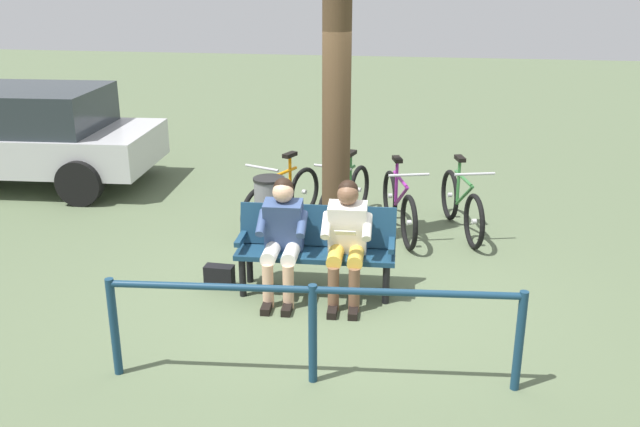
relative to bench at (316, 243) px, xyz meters
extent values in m
plane|color=#566647|center=(-0.10, -0.02, -0.51)|extent=(40.00, 40.00, 0.00)
cube|color=navy|center=(0.00, 0.08, -0.08)|extent=(1.62, 0.50, 0.05)
cube|color=navy|center=(0.00, -0.11, 0.15)|extent=(1.60, 0.20, 0.42)
cube|color=navy|center=(-0.76, 0.05, 0.05)|extent=(0.08, 0.40, 0.05)
cube|color=navy|center=(0.76, 0.11, 0.05)|extent=(0.08, 0.40, 0.05)
cylinder|color=black|center=(-0.73, 0.22, -0.31)|extent=(0.07, 0.07, 0.40)
cylinder|color=black|center=(0.71, 0.28, -0.31)|extent=(0.07, 0.07, 0.40)
cylinder|color=black|center=(-0.72, -0.12, -0.31)|extent=(0.07, 0.07, 0.40)
cylinder|color=black|center=(0.72, -0.06, -0.31)|extent=(0.07, 0.07, 0.40)
cube|color=white|center=(-0.32, 0.05, 0.20)|extent=(0.39, 0.32, 0.55)
sphere|color=brown|center=(-0.32, 0.07, 0.56)|extent=(0.21, 0.21, 0.21)
sphere|color=black|center=(-0.32, 0.04, 0.59)|extent=(0.20, 0.20, 0.20)
cylinder|color=gold|center=(-0.43, 0.24, -0.02)|extent=(0.17, 0.41, 0.15)
cylinder|color=brown|center=(-0.44, 0.44, -0.28)|extent=(0.11, 0.11, 0.45)
cube|color=black|center=(-0.44, 0.54, -0.47)|extent=(0.10, 0.22, 0.07)
cylinder|color=white|center=(-0.53, 0.16, 0.27)|extent=(0.10, 0.31, 0.23)
cylinder|color=gold|center=(-0.23, 0.25, -0.02)|extent=(0.17, 0.41, 0.15)
cylinder|color=brown|center=(-0.24, 0.45, -0.28)|extent=(0.11, 0.11, 0.45)
cube|color=black|center=(-0.24, 0.55, -0.47)|extent=(0.10, 0.22, 0.07)
cylinder|color=white|center=(-0.13, 0.18, 0.27)|extent=(0.10, 0.31, 0.23)
cube|color=silver|center=(-0.33, 0.35, 0.26)|extent=(0.20, 0.13, 0.09)
cube|color=#334772|center=(0.32, 0.07, 0.20)|extent=(0.39, 0.32, 0.55)
sphere|color=#D8A884|center=(0.32, 0.09, 0.56)|extent=(0.21, 0.21, 0.21)
sphere|color=black|center=(0.32, 0.06, 0.59)|extent=(0.20, 0.20, 0.20)
cylinder|color=white|center=(0.21, 0.27, -0.02)|extent=(0.17, 0.41, 0.15)
cylinder|color=#D8A884|center=(0.20, 0.47, -0.28)|extent=(0.11, 0.11, 0.45)
cube|color=black|center=(0.20, 0.57, -0.47)|extent=(0.10, 0.22, 0.07)
cylinder|color=#334772|center=(0.11, 0.19, 0.27)|extent=(0.10, 0.31, 0.23)
cylinder|color=white|center=(0.41, 0.28, -0.02)|extent=(0.17, 0.41, 0.15)
cylinder|color=#D8A884|center=(0.40, 0.48, -0.28)|extent=(0.11, 0.11, 0.45)
cube|color=black|center=(0.40, 0.58, -0.47)|extent=(0.10, 0.22, 0.07)
cylinder|color=#334772|center=(0.51, 0.20, 0.27)|extent=(0.10, 0.31, 0.23)
cube|color=black|center=(1.00, 0.12, -0.39)|extent=(0.31, 0.15, 0.24)
cylinder|color=#4C3823|center=(-0.04, -1.22, 1.26)|extent=(0.32, 0.32, 3.53)
cylinder|color=slate|center=(0.74, -1.12, -0.10)|extent=(0.36, 0.36, 0.81)
cylinder|color=black|center=(0.74, -1.12, 0.32)|extent=(0.37, 0.37, 0.03)
torus|color=black|center=(-1.66, -1.39, -0.18)|extent=(0.23, 0.65, 0.66)
cylinder|color=silver|center=(-1.66, -1.39, -0.18)|extent=(0.06, 0.07, 0.06)
torus|color=black|center=(-1.40, -2.38, -0.18)|extent=(0.23, 0.65, 0.66)
cylinder|color=silver|center=(-1.40, -2.38, -0.18)|extent=(0.06, 0.07, 0.06)
cylinder|color=#337238|center=(-1.53, -1.89, 0.20)|extent=(0.20, 0.62, 0.04)
cylinder|color=#337238|center=(-1.55, -1.81, 0.00)|extent=(0.19, 0.59, 0.43)
cylinder|color=#337238|center=(-1.48, -2.06, 0.12)|extent=(0.04, 0.04, 0.55)
cube|color=black|center=(-1.48, -2.06, 0.40)|extent=(0.14, 0.24, 0.05)
cylinder|color=#B2B2B7|center=(-1.63, -1.49, 0.37)|extent=(0.47, 0.15, 0.03)
torus|color=black|center=(-0.90, -1.24, -0.18)|extent=(0.24, 0.65, 0.66)
cylinder|color=silver|center=(-0.90, -1.24, -0.18)|extent=(0.06, 0.07, 0.06)
torus|color=black|center=(-0.62, -2.22, -0.18)|extent=(0.24, 0.65, 0.66)
cylinder|color=silver|center=(-0.62, -2.22, -0.18)|extent=(0.06, 0.07, 0.06)
cylinder|color=#8C268C|center=(-0.76, -1.73, 0.20)|extent=(0.21, 0.62, 0.04)
cylinder|color=#8C268C|center=(-0.78, -1.65, 0.00)|extent=(0.20, 0.58, 0.43)
cylinder|color=#8C268C|center=(-0.71, -1.91, 0.12)|extent=(0.04, 0.04, 0.55)
cube|color=black|center=(-0.71, -1.91, 0.40)|extent=(0.15, 0.24, 0.05)
cylinder|color=#B2B2B7|center=(-0.87, -1.34, 0.37)|extent=(0.47, 0.16, 0.03)
torus|color=black|center=(0.07, -1.44, -0.18)|extent=(0.23, 0.65, 0.66)
cylinder|color=silver|center=(0.07, -1.44, -0.18)|extent=(0.06, 0.07, 0.06)
torus|color=black|center=(-0.20, -2.42, -0.18)|extent=(0.23, 0.65, 0.66)
cylinder|color=silver|center=(-0.20, -2.42, -0.18)|extent=(0.06, 0.07, 0.06)
cylinder|color=#337238|center=(-0.06, -1.93, 0.20)|extent=(0.21, 0.62, 0.04)
cylinder|color=#337238|center=(-0.04, -1.85, 0.00)|extent=(0.20, 0.59, 0.43)
cylinder|color=#337238|center=(-0.11, -2.11, 0.12)|extent=(0.04, 0.04, 0.55)
cube|color=black|center=(-0.11, -2.11, 0.40)|extent=(0.14, 0.24, 0.05)
cylinder|color=#B2B2B7|center=(0.05, -1.54, 0.37)|extent=(0.47, 0.16, 0.03)
torus|color=black|center=(0.92, -1.28, -0.18)|extent=(0.32, 0.63, 0.66)
cylinder|color=silver|center=(0.92, -1.28, -0.18)|extent=(0.07, 0.07, 0.06)
torus|color=black|center=(0.51, -2.22, -0.18)|extent=(0.32, 0.63, 0.66)
cylinder|color=silver|center=(0.51, -2.22, -0.18)|extent=(0.07, 0.07, 0.06)
cylinder|color=orange|center=(0.72, -1.75, 0.20)|extent=(0.29, 0.60, 0.04)
cylinder|color=orange|center=(0.75, -1.68, 0.00)|extent=(0.27, 0.56, 0.43)
cylinder|color=orange|center=(0.64, -1.92, 0.12)|extent=(0.04, 0.04, 0.55)
cube|color=black|center=(0.64, -1.92, 0.40)|extent=(0.17, 0.24, 0.05)
cylinder|color=#B2B2B7|center=(0.88, -1.38, 0.37)|extent=(0.45, 0.22, 0.03)
cylinder|color=navy|center=(-1.84, 1.57, -0.08)|extent=(0.07, 0.07, 0.85)
cylinder|color=navy|center=(-0.24, 1.70, -0.08)|extent=(0.07, 0.07, 0.85)
cylinder|color=navy|center=(1.36, 1.83, -0.08)|extent=(0.07, 0.07, 0.85)
cylinder|color=navy|center=(-0.24, 1.70, 0.30)|extent=(3.20, 0.32, 0.06)
cube|color=silver|center=(5.09, -3.01, 0.09)|extent=(4.29, 2.03, 0.55)
cube|color=#262D33|center=(4.89, -3.02, 0.66)|extent=(2.40, 1.78, 0.60)
cylinder|color=black|center=(3.68, -2.18, -0.19)|extent=(0.65, 0.26, 0.64)
cylinder|color=black|center=(3.78, -3.98, -0.19)|extent=(0.65, 0.26, 0.64)
camera|label=1|loc=(-1.04, 6.53, 2.65)|focal=39.40mm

